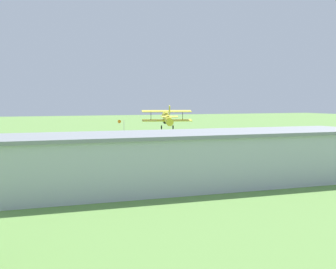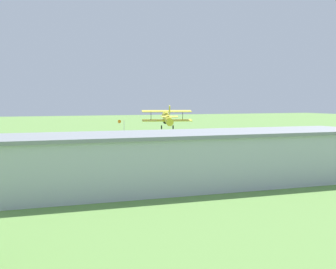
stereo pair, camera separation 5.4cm
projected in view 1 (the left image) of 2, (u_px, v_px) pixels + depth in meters
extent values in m
plane|color=#608C42|center=(107.00, 154.00, 87.75)|extent=(400.00, 400.00, 0.00)
cube|color=#B7BCC6|center=(196.00, 161.00, 55.13)|extent=(40.16, 11.09, 5.24)
cube|color=gray|center=(196.00, 134.00, 54.94)|extent=(40.78, 11.71, 0.35)
cube|color=#384251|center=(175.00, 160.00, 59.92)|extent=(10.00, 0.37, 4.29)
cylinder|color=yellow|center=(168.00, 119.00, 86.83)|extent=(3.05, 6.47, 2.14)
cone|color=black|center=(165.00, 121.00, 90.29)|extent=(1.04, 1.03, 0.93)
cube|color=yellow|center=(167.00, 120.00, 87.57)|extent=(8.26, 3.87, 0.35)
cube|color=yellow|center=(167.00, 111.00, 88.07)|extent=(8.26, 3.87, 0.35)
cube|color=yellow|center=(170.00, 110.00, 84.11)|extent=(0.48, 1.26, 1.45)
cube|color=yellow|center=(170.00, 117.00, 84.02)|extent=(2.75, 1.64, 0.22)
cylinder|color=black|center=(173.00, 127.00, 87.45)|extent=(0.32, 0.65, 0.64)
cylinder|color=black|center=(161.00, 127.00, 87.23)|extent=(0.32, 0.65, 0.64)
cylinder|color=#332D28|center=(183.00, 116.00, 88.13)|extent=(0.17, 0.33, 1.56)
cylinder|color=#332D28|center=(151.00, 116.00, 87.51)|extent=(0.17, 0.33, 1.56)
cylinder|color=#72338C|center=(257.00, 157.00, 78.89)|extent=(0.44, 0.44, 0.88)
cylinder|color=orange|center=(257.00, 152.00, 78.84)|extent=(0.52, 0.52, 0.62)
sphere|color=#9E704C|center=(257.00, 149.00, 78.81)|extent=(0.24, 0.24, 0.24)
cylinder|color=orange|center=(261.00, 158.00, 77.40)|extent=(0.45, 0.45, 0.80)
cylinder|color=#3F3F47|center=(261.00, 154.00, 77.35)|extent=(0.53, 0.53, 0.56)
sphere|color=brown|center=(261.00, 151.00, 77.33)|extent=(0.22, 0.22, 0.22)
cylinder|color=#B23333|center=(19.00, 172.00, 62.53)|extent=(0.45, 0.45, 0.86)
cylinder|color=beige|center=(19.00, 166.00, 62.48)|extent=(0.53, 0.53, 0.61)
sphere|color=#D8AD84|center=(19.00, 162.00, 62.46)|extent=(0.23, 0.23, 0.23)
cylinder|color=silver|center=(124.00, 135.00, 96.36)|extent=(0.12, 0.12, 5.12)
cone|color=orange|center=(120.00, 121.00, 95.92)|extent=(1.22, 1.41, 0.60)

